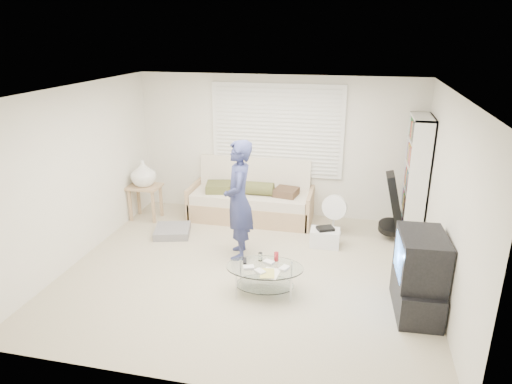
% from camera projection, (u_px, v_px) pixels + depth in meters
% --- Properties ---
extents(ground, '(5.00, 5.00, 0.00)m').
position_uv_depth(ground, '(248.00, 270.00, 6.44)').
color(ground, tan).
rests_on(ground, ground).
extents(room_shell, '(5.02, 4.52, 2.51)m').
position_uv_depth(room_shell, '(255.00, 150.00, 6.33)').
color(room_shell, silver).
rests_on(room_shell, ground).
extents(window_blinds, '(2.32, 0.08, 1.62)m').
position_uv_depth(window_blinds, '(277.00, 131.00, 7.94)').
color(window_blinds, silver).
rests_on(window_blinds, ground).
extents(futon_sofa, '(2.16, 0.87, 1.06)m').
position_uv_depth(futon_sofa, '(252.00, 200.00, 8.12)').
color(futon_sofa, tan).
rests_on(futon_sofa, ground).
extents(grey_floor_pillow, '(0.69, 0.69, 0.13)m').
position_uv_depth(grey_floor_pillow, '(172.00, 231.00, 7.55)').
color(grey_floor_pillow, slate).
rests_on(grey_floor_pillow, ground).
extents(side_table, '(0.55, 0.44, 1.08)m').
position_uv_depth(side_table, '(144.00, 176.00, 7.96)').
color(side_table, tan).
rests_on(side_table, ground).
extents(bookshelf, '(0.31, 0.83, 1.97)m').
position_uv_depth(bookshelf, '(415.00, 178.00, 7.23)').
color(bookshelf, white).
rests_on(bookshelf, ground).
extents(guitar_case, '(0.43, 0.41, 1.08)m').
position_uv_depth(guitar_case, '(394.00, 211.00, 7.25)').
color(guitar_case, black).
rests_on(guitar_case, ground).
extents(floor_fan, '(0.43, 0.28, 0.69)m').
position_uv_depth(floor_fan, '(334.00, 211.00, 7.47)').
color(floor_fan, white).
rests_on(floor_fan, ground).
extents(storage_bin, '(0.46, 0.32, 0.32)m').
position_uv_depth(storage_bin, '(325.00, 237.00, 7.13)').
color(storage_bin, white).
rests_on(storage_bin, ground).
extents(tv_unit, '(0.56, 0.95, 1.00)m').
position_uv_depth(tv_unit, '(419.00, 275.00, 5.36)').
color(tv_unit, black).
rests_on(tv_unit, ground).
extents(coffee_table, '(1.05, 0.74, 0.49)m').
position_uv_depth(coffee_table, '(265.00, 272.00, 5.80)').
color(coffee_table, silver).
rests_on(coffee_table, ground).
extents(standing_person, '(0.56, 0.73, 1.77)m').
position_uv_depth(standing_person, '(239.00, 200.00, 6.57)').
color(standing_person, navy).
rests_on(standing_person, ground).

